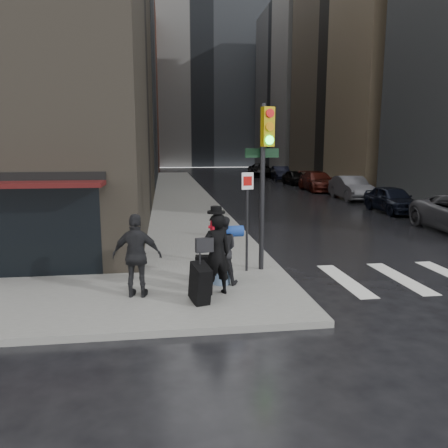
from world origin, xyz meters
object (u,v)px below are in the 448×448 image
at_px(traffic_light, 263,165).
at_px(parked_car_5, 281,173).
at_px(parked_car_2, 351,188).
at_px(man_overcoat, 213,258).
at_px(man_jeans, 221,250).
at_px(parked_car_4, 295,177).
at_px(fire_hydrant, 213,228).
at_px(parked_car_3, 318,181).
at_px(man_greycoat, 137,256).
at_px(parked_car_6, 261,170).
at_px(parked_car_1, 392,199).

xyz_separation_m(traffic_light, parked_car_5, (10.22, 35.76, -2.32)).
height_order(traffic_light, parked_car_2, traffic_light).
relative_size(man_overcoat, man_jeans, 1.22).
bearing_deg(traffic_light, parked_car_4, 56.41).
xyz_separation_m(parked_car_4, parked_car_5, (0.23, 6.21, 0.06)).
distance_m(fire_hydrant, parked_car_3, 21.28).
height_order(parked_car_3, parked_car_5, parked_car_3).
distance_m(man_greycoat, parked_car_3, 28.43).
bearing_deg(man_jeans, traffic_light, -132.84).
bearing_deg(parked_car_2, man_overcoat, -118.76).
distance_m(parked_car_2, parked_car_5, 18.62).
distance_m(man_greycoat, traffic_light, 4.24).
relative_size(man_jeans, parked_car_5, 0.37).
relative_size(man_greycoat, parked_car_6, 0.33).
bearing_deg(parked_car_6, parked_car_4, -82.17).
bearing_deg(man_overcoat, parked_car_2, -137.83).
bearing_deg(man_greycoat, parked_car_2, -115.83).
distance_m(traffic_light, parked_car_2, 20.08).
xyz_separation_m(parked_car_4, parked_car_6, (-0.65, 12.41, 0.11)).
height_order(man_overcoat, parked_car_1, man_overcoat).
bearing_deg(parked_car_3, parked_car_1, -88.97).
relative_size(parked_car_2, parked_car_5, 1.05).
xyz_separation_m(parked_car_1, parked_car_3, (0.19, 12.41, 0.06)).
bearing_deg(man_jeans, parked_car_2, -114.86).
relative_size(man_overcoat, parked_car_6, 0.36).
bearing_deg(parked_car_5, traffic_light, -100.05).
distance_m(fire_hydrant, parked_car_2, 16.38).
relative_size(traffic_light, parked_car_5, 0.97).
xyz_separation_m(man_jeans, man_greycoat, (-2.03, -0.69, 0.10)).
bearing_deg(parked_car_5, parked_car_4, -86.25).
relative_size(parked_car_2, parked_car_4, 1.18).
xyz_separation_m(parked_car_5, parked_car_6, (-0.88, 6.21, 0.05)).
height_order(man_jeans, parked_car_6, man_jeans).
bearing_deg(man_greycoat, parked_car_6, -96.39).
relative_size(parked_car_1, parked_car_6, 0.73).
relative_size(parked_car_1, parked_car_5, 0.92).
height_order(man_greycoat, parked_car_4, man_greycoat).
xyz_separation_m(man_greycoat, parked_car_2, (13.52, 18.90, -0.31)).
bearing_deg(fire_hydrant, man_greycoat, -110.20).
distance_m(man_jeans, parked_car_2, 21.54).
relative_size(fire_hydrant, parked_car_6, 0.11).
relative_size(man_greycoat, parked_car_4, 0.46).
height_order(man_overcoat, parked_car_4, man_overcoat).
bearing_deg(traffic_light, man_greycoat, -166.93).
bearing_deg(parked_car_6, man_overcoat, -99.15).
height_order(traffic_light, parked_car_3, traffic_light).
bearing_deg(parked_car_4, parked_car_5, 85.28).
relative_size(parked_car_3, parked_car_4, 1.31).
distance_m(parked_car_2, parked_car_4, 12.41).
distance_m(man_overcoat, fire_hydrant, 7.06).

